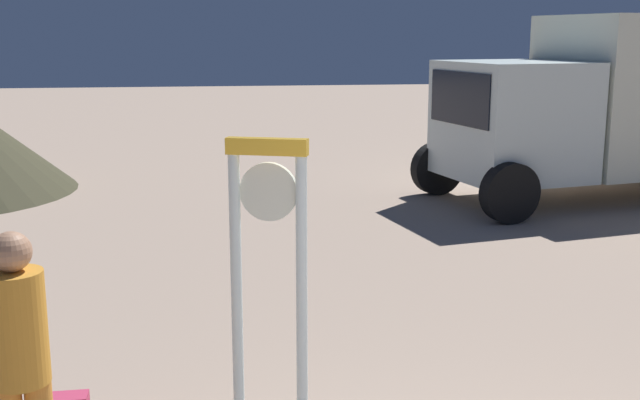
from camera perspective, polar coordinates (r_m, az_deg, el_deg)
The scene contains 3 objects.
standing_clock at distance 4.86m, azimuth -3.73°, elevation -5.18°, with size 0.49×0.24×2.12m.
person_near_clock at distance 4.76m, azimuth -20.93°, elevation -10.86°, with size 0.32×0.32×1.68m.
box_truck_near at distance 14.46m, azimuth 22.03°, elevation 6.74°, with size 6.91×3.57×3.03m.
Camera 1 is at (-1.55, -2.62, 2.72)m, focal length 44.10 mm.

